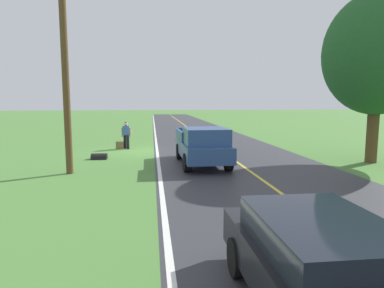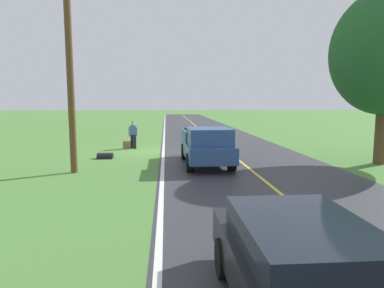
{
  "view_description": "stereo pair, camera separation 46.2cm",
  "coord_description": "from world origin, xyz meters",
  "px_view_note": "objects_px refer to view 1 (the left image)",
  "views": [
    {
      "loc": [
        -0.68,
        20.37,
        2.97
      ],
      "look_at": [
        -2.0,
        9.28,
        1.57
      ],
      "focal_mm": 31.54,
      "sensor_mm": 36.0,
      "label": 1
    },
    {
      "loc": [
        -1.14,
        20.41,
        2.97
      ],
      "look_at": [
        -2.0,
        9.28,
        1.57
      ],
      "focal_mm": 31.54,
      "sensor_mm": 36.0,
      "label": 2
    }
  ],
  "objects_px": {
    "pickup_truck_passing": "(203,145)",
    "tree_far_side_near": "(378,54)",
    "utility_pole_roadside": "(66,87)",
    "sedan_ahead_same_lane": "(326,269)",
    "hitchhiker_walking": "(126,133)",
    "suitcase_carried": "(120,145)"
  },
  "relations": [
    {
      "from": "suitcase_carried",
      "to": "utility_pole_roadside",
      "type": "xyz_separation_m",
      "value": [
        1.38,
        7.2,
        3.33
      ]
    },
    {
      "from": "hitchhiker_walking",
      "to": "pickup_truck_passing",
      "type": "height_order",
      "value": "pickup_truck_passing"
    },
    {
      "from": "utility_pole_roadside",
      "to": "hitchhiker_walking",
      "type": "bearing_deg",
      "value": -103.98
    },
    {
      "from": "hitchhiker_walking",
      "to": "sedan_ahead_same_lane",
      "type": "bearing_deg",
      "value": 102.48
    },
    {
      "from": "sedan_ahead_same_lane",
      "to": "utility_pole_roadside",
      "type": "xyz_separation_m",
      "value": [
        5.69,
        -10.29,
        2.82
      ]
    },
    {
      "from": "sedan_ahead_same_lane",
      "to": "utility_pole_roadside",
      "type": "height_order",
      "value": "utility_pole_roadside"
    },
    {
      "from": "sedan_ahead_same_lane",
      "to": "utility_pole_roadside",
      "type": "bearing_deg",
      "value": -61.06
    },
    {
      "from": "hitchhiker_walking",
      "to": "suitcase_carried",
      "type": "relative_size",
      "value": 3.66
    },
    {
      "from": "hitchhiker_walking",
      "to": "utility_pole_roadside",
      "type": "xyz_separation_m",
      "value": [
        1.81,
        7.26,
        2.59
      ]
    },
    {
      "from": "hitchhiker_walking",
      "to": "tree_far_side_near",
      "type": "relative_size",
      "value": 0.21
    },
    {
      "from": "pickup_truck_passing",
      "to": "sedan_ahead_same_lane",
      "type": "height_order",
      "value": "pickup_truck_passing"
    },
    {
      "from": "pickup_truck_passing",
      "to": "tree_far_side_near",
      "type": "xyz_separation_m",
      "value": [
        -8.33,
        0.27,
        4.25
      ]
    },
    {
      "from": "hitchhiker_walking",
      "to": "sedan_ahead_same_lane",
      "type": "relative_size",
      "value": 0.4
    },
    {
      "from": "pickup_truck_passing",
      "to": "tree_far_side_near",
      "type": "relative_size",
      "value": 0.67
    },
    {
      "from": "hitchhiker_walking",
      "to": "pickup_truck_passing",
      "type": "relative_size",
      "value": 0.32
    },
    {
      "from": "hitchhiker_walking",
      "to": "utility_pole_roadside",
      "type": "relative_size",
      "value": 0.24
    },
    {
      "from": "pickup_truck_passing",
      "to": "utility_pole_roadside",
      "type": "bearing_deg",
      "value": 11.59
    },
    {
      "from": "utility_pole_roadside",
      "to": "suitcase_carried",
      "type": "bearing_deg",
      "value": -100.85
    },
    {
      "from": "suitcase_carried",
      "to": "sedan_ahead_same_lane",
      "type": "height_order",
      "value": "sedan_ahead_same_lane"
    },
    {
      "from": "pickup_truck_passing",
      "to": "sedan_ahead_same_lane",
      "type": "bearing_deg",
      "value": 89.63
    },
    {
      "from": "suitcase_carried",
      "to": "tree_far_side_near",
      "type": "bearing_deg",
      "value": 67.64
    },
    {
      "from": "utility_pole_roadside",
      "to": "tree_far_side_near",
      "type": "bearing_deg",
      "value": -176.29
    }
  ]
}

